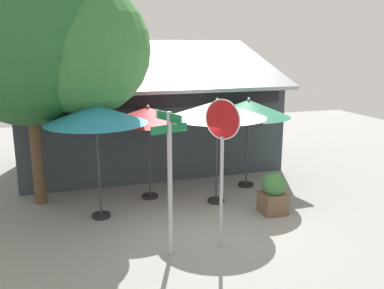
{
  "coord_description": "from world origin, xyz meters",
  "views": [
    {
      "loc": [
        -3.25,
        -8.55,
        4.05
      ],
      "look_at": [
        -0.13,
        1.2,
        1.6
      ],
      "focal_mm": 38.63,
      "sensor_mm": 36.0,
      "label": 1
    }
  ],
  "objects_px": {
    "street_sign_post": "(170,171)",
    "stop_sign": "(222,146)",
    "patio_umbrella_crimson_center": "(148,115)",
    "patio_umbrella_ivory_right": "(217,110)",
    "sidewalk_planter": "(273,193)",
    "patio_umbrella_teal_left": "(96,115)",
    "patio_umbrella_forest_green_far_right": "(248,109)",
    "shade_tree": "(40,34)"
  },
  "relations": [
    {
      "from": "patio_umbrella_ivory_right",
      "to": "sidewalk_planter",
      "type": "distance_m",
      "value": 2.5
    },
    {
      "from": "stop_sign",
      "to": "shade_tree",
      "type": "bearing_deg",
      "value": 132.86
    },
    {
      "from": "street_sign_post",
      "to": "stop_sign",
      "type": "height_order",
      "value": "stop_sign"
    },
    {
      "from": "patio_umbrella_forest_green_far_right",
      "to": "stop_sign",
      "type": "bearing_deg",
      "value": -122.71
    },
    {
      "from": "patio_umbrella_forest_green_far_right",
      "to": "sidewalk_planter",
      "type": "xyz_separation_m",
      "value": [
        -0.24,
        -2.07,
        -1.79
      ]
    },
    {
      "from": "patio_umbrella_teal_left",
      "to": "sidewalk_planter",
      "type": "height_order",
      "value": "patio_umbrella_teal_left"
    },
    {
      "from": "patio_umbrella_teal_left",
      "to": "sidewalk_planter",
      "type": "xyz_separation_m",
      "value": [
        4.09,
        -1.03,
        -2.0
      ]
    },
    {
      "from": "stop_sign",
      "to": "patio_umbrella_teal_left",
      "type": "distance_m",
      "value": 3.19
    },
    {
      "from": "street_sign_post",
      "to": "patio_umbrella_crimson_center",
      "type": "bearing_deg",
      "value": 85.12
    },
    {
      "from": "sidewalk_planter",
      "to": "patio_umbrella_teal_left",
      "type": "bearing_deg",
      "value": 165.82
    },
    {
      "from": "patio_umbrella_teal_left",
      "to": "sidewalk_planter",
      "type": "distance_m",
      "value": 4.67
    },
    {
      "from": "stop_sign",
      "to": "sidewalk_planter",
      "type": "distance_m",
      "value": 2.78
    },
    {
      "from": "sidewalk_planter",
      "to": "street_sign_post",
      "type": "bearing_deg",
      "value": -156.62
    },
    {
      "from": "stop_sign",
      "to": "patio_umbrella_forest_green_far_right",
      "type": "xyz_separation_m",
      "value": [
        2.13,
        3.31,
        0.16
      ]
    },
    {
      "from": "patio_umbrella_teal_left",
      "to": "patio_umbrella_ivory_right",
      "type": "distance_m",
      "value": 3.01
    },
    {
      "from": "stop_sign",
      "to": "patio_umbrella_teal_left",
      "type": "xyz_separation_m",
      "value": [
        -2.21,
        2.27,
        0.36
      ]
    },
    {
      "from": "patio_umbrella_crimson_center",
      "to": "patio_umbrella_forest_green_far_right",
      "type": "xyz_separation_m",
      "value": [
        2.92,
        0.1,
        0.03
      ]
    },
    {
      "from": "patio_umbrella_teal_left",
      "to": "stop_sign",
      "type": "bearing_deg",
      "value": -45.85
    },
    {
      "from": "sidewalk_planter",
      "to": "patio_umbrella_forest_green_far_right",
      "type": "bearing_deg",
      "value": 83.28
    },
    {
      "from": "stop_sign",
      "to": "sidewalk_planter",
      "type": "height_order",
      "value": "stop_sign"
    },
    {
      "from": "stop_sign",
      "to": "patio_umbrella_crimson_center",
      "type": "distance_m",
      "value": 3.31
    },
    {
      "from": "stop_sign",
      "to": "patio_umbrella_crimson_center",
      "type": "xyz_separation_m",
      "value": [
        -0.8,
        3.21,
        0.13
      ]
    },
    {
      "from": "shade_tree",
      "to": "sidewalk_planter",
      "type": "xyz_separation_m",
      "value": [
        5.19,
        -2.33,
        -3.81
      ]
    },
    {
      "from": "street_sign_post",
      "to": "stop_sign",
      "type": "distance_m",
      "value": 1.15
    },
    {
      "from": "shade_tree",
      "to": "sidewalk_planter",
      "type": "height_order",
      "value": "shade_tree"
    },
    {
      "from": "shade_tree",
      "to": "sidewalk_planter",
      "type": "distance_m",
      "value": 6.85
    },
    {
      "from": "patio_umbrella_teal_left",
      "to": "patio_umbrella_crimson_center",
      "type": "relative_size",
      "value": 1.1
    },
    {
      "from": "patio_umbrella_forest_green_far_right",
      "to": "sidewalk_planter",
      "type": "bearing_deg",
      "value": -96.72
    },
    {
      "from": "patio_umbrella_teal_left",
      "to": "patio_umbrella_ivory_right",
      "type": "xyz_separation_m",
      "value": [
        3.01,
        0.08,
        -0.03
      ]
    },
    {
      "from": "patio_umbrella_crimson_center",
      "to": "patio_umbrella_ivory_right",
      "type": "distance_m",
      "value": 1.83
    },
    {
      "from": "stop_sign",
      "to": "patio_umbrella_ivory_right",
      "type": "distance_m",
      "value": 2.51
    },
    {
      "from": "street_sign_post",
      "to": "patio_umbrella_forest_green_far_right",
      "type": "height_order",
      "value": "street_sign_post"
    },
    {
      "from": "patio_umbrella_teal_left",
      "to": "patio_umbrella_crimson_center",
      "type": "bearing_deg",
      "value": 33.68
    },
    {
      "from": "patio_umbrella_crimson_center",
      "to": "patio_umbrella_forest_green_far_right",
      "type": "height_order",
      "value": "patio_umbrella_forest_green_far_right"
    },
    {
      "from": "street_sign_post",
      "to": "patio_umbrella_teal_left",
      "type": "bearing_deg",
      "value": 116.07
    },
    {
      "from": "patio_umbrella_crimson_center",
      "to": "shade_tree",
      "type": "relative_size",
      "value": 0.38
    },
    {
      "from": "stop_sign",
      "to": "patio_umbrella_ivory_right",
      "type": "relative_size",
      "value": 1.1
    },
    {
      "from": "street_sign_post",
      "to": "patio_umbrella_ivory_right",
      "type": "bearing_deg",
      "value": 51.9
    },
    {
      "from": "stop_sign",
      "to": "patio_umbrella_forest_green_far_right",
      "type": "distance_m",
      "value": 3.94
    },
    {
      "from": "street_sign_post",
      "to": "patio_umbrella_teal_left",
      "type": "distance_m",
      "value": 2.68
    },
    {
      "from": "patio_umbrella_teal_left",
      "to": "patio_umbrella_crimson_center",
      "type": "height_order",
      "value": "patio_umbrella_teal_left"
    },
    {
      "from": "shade_tree",
      "to": "stop_sign",
      "type": "bearing_deg",
      "value": -47.14
    }
  ]
}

